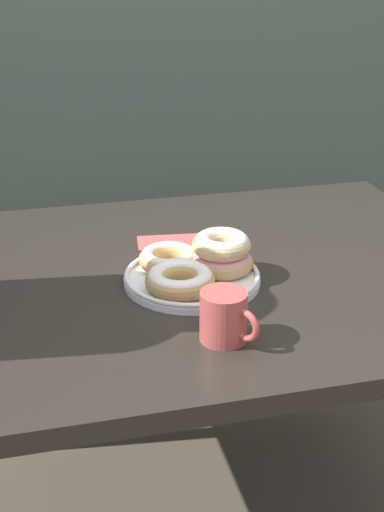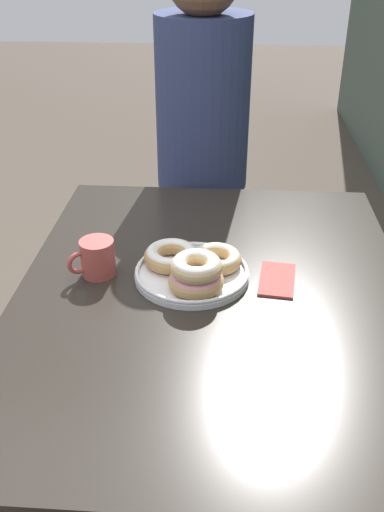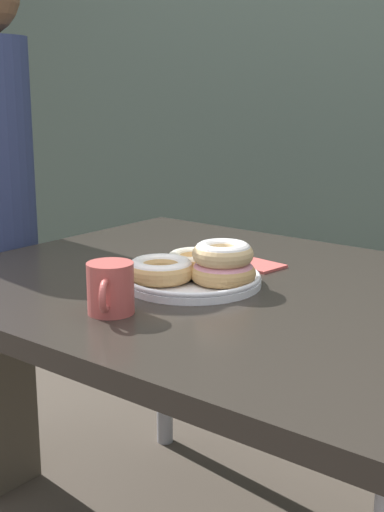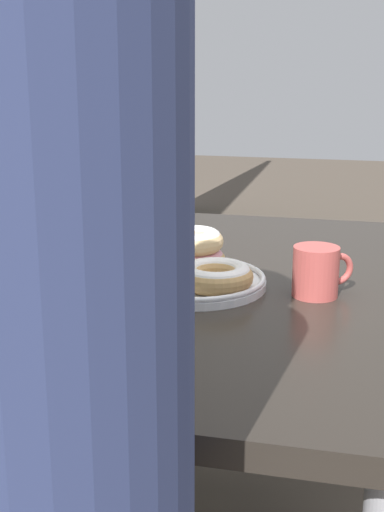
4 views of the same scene
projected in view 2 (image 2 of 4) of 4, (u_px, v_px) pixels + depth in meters
ground_plane at (167, 484)px, 1.70m from camera, size 14.00×14.00×0.00m
dining_table at (213, 314)px, 1.37m from camera, size 1.18×0.93×0.70m
donut_plate at (193, 267)px, 1.37m from camera, size 0.29×0.28×0.09m
coffee_mug at (97, 258)px, 1.38m from camera, size 0.09×0.11×0.09m
person_figure at (202, 153)px, 1.99m from camera, size 0.36×0.31×1.42m
napkin at (277, 279)px, 1.38m from camera, size 0.16×0.10×0.01m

